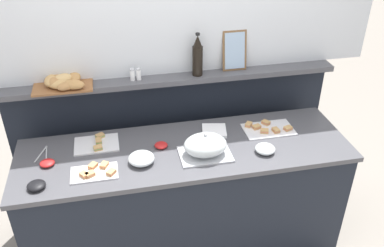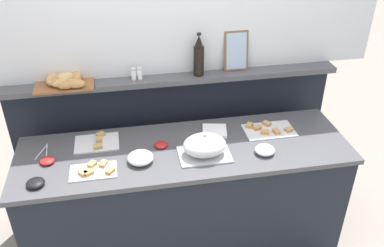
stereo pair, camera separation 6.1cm
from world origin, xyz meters
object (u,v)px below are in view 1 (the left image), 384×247
sandwich_platter_side (268,129)px  condiment_bowl_teal (36,185)px  framed_picture (235,51)px  wine_bottle_dark (198,56)px  pepper_shaker (139,74)px  bread_basket (62,82)px  serving_cloche (205,146)px  glass_bowl_medium (265,149)px  napkin_stack (214,131)px  glass_bowl_large (141,159)px  condiment_bowl_red (161,145)px  sandwich_platter_rear (97,144)px  salt_shaker (132,75)px  condiment_bowl_dark (47,163)px  sandwich_platter_front (95,172)px  serving_tongs (44,154)px

sandwich_platter_side → condiment_bowl_teal: size_ratio=3.28×
condiment_bowl_teal → framed_picture: 1.64m
wine_bottle_dark → pepper_shaker: bearing=179.3°
bread_basket → serving_cloche: bearing=-30.8°
glass_bowl_medium → napkin_stack: size_ratio=0.79×
glass_bowl_large → condiment_bowl_red: 0.21m
sandwich_platter_rear → bread_basket: bearing=126.2°
condiment_bowl_teal → serving_cloche: bearing=6.4°
glass_bowl_medium → sandwich_platter_rear: bearing=163.7°
sandwich_platter_side → salt_shaker: salt_shaker is taller
glass_bowl_medium → condiment_bowl_dark: (-1.41, 0.15, -0.01)m
glass_bowl_large → wine_bottle_dark: wine_bottle_dark is taller
sandwich_platter_front → pepper_shaker: pepper_shaker is taller
sandwich_platter_rear → sandwich_platter_side: size_ratio=0.83×
condiment_bowl_teal → sandwich_platter_side: bearing=11.7°
glass_bowl_large → condiment_bowl_dark: glass_bowl_large is taller
glass_bowl_medium → condiment_bowl_red: 0.70m
bread_basket → wine_bottle_dark: bearing=0.7°
sandwich_platter_side → sandwich_platter_front: (-1.23, -0.26, 0.00)m
sandwich_platter_rear → sandwich_platter_front: size_ratio=1.04×
glass_bowl_medium → condiment_bowl_teal: size_ratio=1.23×
glass_bowl_large → condiment_bowl_dark: size_ratio=1.80×
bread_basket → condiment_bowl_red: bearing=-31.6°
sandwich_platter_front → napkin_stack: size_ratio=1.69×
sandwich_platter_rear → bread_basket: 0.48m
sandwich_platter_rear → wine_bottle_dark: size_ratio=0.95×
condiment_bowl_dark → condiment_bowl_teal: bearing=-101.3°
sandwich_platter_front → framed_picture: (1.07, 0.63, 0.47)m
sandwich_platter_front → napkin_stack: sandwich_platter_front is taller
pepper_shaker → serving_tongs: bearing=-155.1°
sandwich_platter_front → serving_tongs: sandwich_platter_front is taller
glass_bowl_large → napkin_stack: 0.61m
sandwich_platter_front → pepper_shaker: (0.35, 0.60, 0.36)m
condiment_bowl_teal → salt_shaker: (0.65, 0.66, 0.35)m
condiment_bowl_red → pepper_shaker: size_ratio=1.02×
bread_basket → glass_bowl_medium: bearing=-24.3°
sandwich_platter_front → glass_bowl_large: 0.30m
wine_bottle_dark → salt_shaker: wine_bottle_dark is taller
condiment_bowl_red → framed_picture: size_ratio=0.30×
bread_basket → serving_tongs: bearing=-117.8°
sandwich_platter_front → napkin_stack: 0.90m
glass_bowl_large → glass_bowl_medium: size_ratio=1.25×
serving_tongs → glass_bowl_large: bearing=-19.8°
sandwich_platter_side → napkin_stack: sandwich_platter_side is taller
sandwich_platter_side → wine_bottle_dark: 0.73m
serving_tongs → bread_basket: size_ratio=0.47×
salt_shaker → pepper_shaker: 0.04m
salt_shaker → sandwich_platter_rear: bearing=-136.6°
sandwich_platter_side → salt_shaker: 1.05m
napkin_stack → framed_picture: 0.61m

